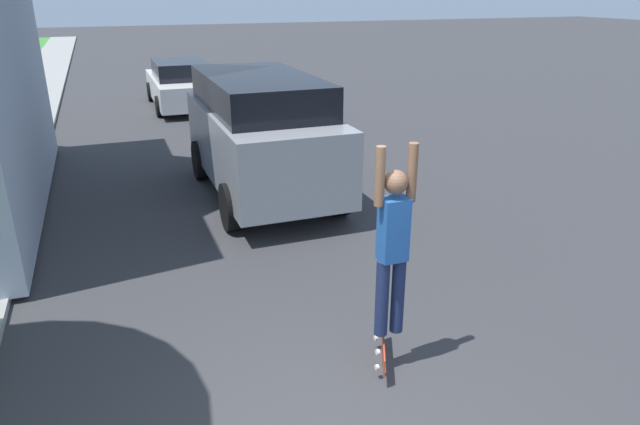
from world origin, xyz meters
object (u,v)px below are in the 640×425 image
(suv_parked, at_px, (261,132))
(skateboard, at_px, (382,345))
(skateboarder, at_px, (393,241))
(car_down_street, at_px, (181,84))

(suv_parked, bearing_deg, skateboard, -92.60)
(skateboard, bearing_deg, skateboarder, -68.90)
(suv_parked, relative_size, car_down_street, 0.99)
(skateboard, bearing_deg, suv_parked, 87.40)
(suv_parked, relative_size, skateboarder, 2.37)
(skateboarder, distance_m, skateboard, 1.17)
(suv_parked, bearing_deg, skateboarder, -92.30)
(suv_parked, relative_size, skateboard, 6.07)
(car_down_street, relative_size, skateboard, 6.14)
(suv_parked, height_order, car_down_street, suv_parked)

